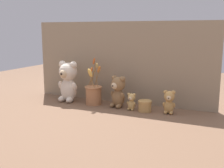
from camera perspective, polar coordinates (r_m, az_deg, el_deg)
name	(u,v)px	position (r m, az deg, el deg)	size (l,w,h in m)	color
ground_plane	(111,107)	(1.95, -0.24, -4.74)	(4.00, 4.00, 0.00)	brown
backdrop_wall	(120,63)	(2.04, 1.71, 4.37)	(1.38, 0.02, 0.59)	gray
teddy_bear_large	(68,81)	(2.10, -8.94, 0.71)	(0.16, 0.15, 0.30)	beige
teddy_bear_medium	(118,91)	(1.92, 1.22, -1.41)	(0.12, 0.11, 0.22)	olive
teddy_bear_small	(169,101)	(1.82, 11.52, -3.50)	(0.08, 0.08, 0.15)	tan
teddy_bear_tiny	(131,101)	(1.87, 3.94, -3.48)	(0.06, 0.06, 0.12)	tan
flower_vase	(94,93)	(2.01, -3.78, -1.79)	(0.13, 0.16, 0.33)	#AD7047
decorative_tin_tall	(145,106)	(1.85, 6.66, -4.47)	(0.09, 0.09, 0.07)	tan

